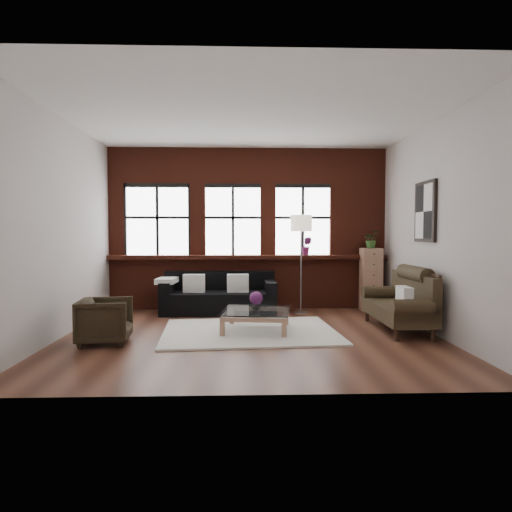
{
  "coord_description": "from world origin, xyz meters",
  "views": [
    {
      "loc": [
        -0.14,
        -6.7,
        1.52
      ],
      "look_at": [
        0.1,
        0.6,
        1.15
      ],
      "focal_mm": 32.0,
      "sensor_mm": 36.0,
      "label": 1
    }
  ],
  "objects_px": {
    "armchair": "(105,321)",
    "coffee_table": "(256,321)",
    "floor_lamp": "(301,260)",
    "vase": "(256,305)",
    "drawer_chest": "(371,279)",
    "vintage_settee": "(397,301)",
    "dark_sofa": "(219,293)"
  },
  "relations": [
    {
      "from": "armchair",
      "to": "vase",
      "type": "relative_size",
      "value": 4.68
    },
    {
      "from": "dark_sofa",
      "to": "floor_lamp",
      "type": "relative_size",
      "value": 1.07
    },
    {
      "from": "vintage_settee",
      "to": "dark_sofa",
      "type": "bearing_deg",
      "value": 150.73
    },
    {
      "from": "vase",
      "to": "floor_lamp",
      "type": "xyz_separation_m",
      "value": [
        0.9,
        1.58,
        0.6
      ]
    },
    {
      "from": "vase",
      "to": "drawer_chest",
      "type": "relative_size",
      "value": 0.12
    },
    {
      "from": "armchair",
      "to": "floor_lamp",
      "type": "relative_size",
      "value": 0.34
    },
    {
      "from": "coffee_table",
      "to": "vase",
      "type": "bearing_deg",
      "value": 180.0
    },
    {
      "from": "dark_sofa",
      "to": "drawer_chest",
      "type": "relative_size",
      "value": 1.76
    },
    {
      "from": "vintage_settee",
      "to": "vase",
      "type": "bearing_deg",
      "value": -179.0
    },
    {
      "from": "vintage_settee",
      "to": "coffee_table",
      "type": "relative_size",
      "value": 1.71
    },
    {
      "from": "coffee_table",
      "to": "floor_lamp",
      "type": "distance_m",
      "value": 2.0
    },
    {
      "from": "armchair",
      "to": "coffee_table",
      "type": "distance_m",
      "value": 2.22
    },
    {
      "from": "dark_sofa",
      "to": "coffee_table",
      "type": "distance_m",
      "value": 1.78
    },
    {
      "from": "dark_sofa",
      "to": "drawer_chest",
      "type": "xyz_separation_m",
      "value": [
        2.96,
        0.21,
        0.22
      ]
    },
    {
      "from": "vintage_settee",
      "to": "coffee_table",
      "type": "xyz_separation_m",
      "value": [
        -2.21,
        -0.04,
        -0.3
      ]
    },
    {
      "from": "vintage_settee",
      "to": "armchair",
      "type": "bearing_deg",
      "value": -170.28
    },
    {
      "from": "drawer_chest",
      "to": "vintage_settee",
      "type": "bearing_deg",
      "value": -93.22
    },
    {
      "from": "coffee_table",
      "to": "vase",
      "type": "xyz_separation_m",
      "value": [
        -0.0,
        0.0,
        0.24
      ]
    },
    {
      "from": "coffee_table",
      "to": "drawer_chest",
      "type": "distance_m",
      "value": 2.99
    },
    {
      "from": "coffee_table",
      "to": "floor_lamp",
      "type": "xyz_separation_m",
      "value": [
        0.9,
        1.58,
        0.84
      ]
    },
    {
      "from": "dark_sofa",
      "to": "vintage_settee",
      "type": "height_order",
      "value": "vintage_settee"
    },
    {
      "from": "vase",
      "to": "drawer_chest",
      "type": "distance_m",
      "value": 2.97
    },
    {
      "from": "armchair",
      "to": "floor_lamp",
      "type": "xyz_separation_m",
      "value": [
        3.0,
        2.27,
        0.69
      ]
    },
    {
      "from": "vintage_settee",
      "to": "vase",
      "type": "distance_m",
      "value": 2.21
    },
    {
      "from": "drawer_chest",
      "to": "vase",
      "type": "bearing_deg",
      "value": -141.36
    },
    {
      "from": "armchair",
      "to": "floor_lamp",
      "type": "distance_m",
      "value": 3.83
    },
    {
      "from": "drawer_chest",
      "to": "coffee_table",
      "type": "bearing_deg",
      "value": -141.36
    },
    {
      "from": "vase",
      "to": "drawer_chest",
      "type": "bearing_deg",
      "value": 38.64
    },
    {
      "from": "armchair",
      "to": "coffee_table",
      "type": "bearing_deg",
      "value": -77.29
    },
    {
      "from": "vintage_settee",
      "to": "floor_lamp",
      "type": "distance_m",
      "value": 2.09
    },
    {
      "from": "dark_sofa",
      "to": "armchair",
      "type": "distance_m",
      "value": 2.75
    },
    {
      "from": "drawer_chest",
      "to": "dark_sofa",
      "type": "bearing_deg",
      "value": -176.01
    }
  ]
}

